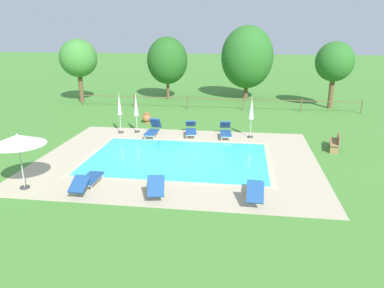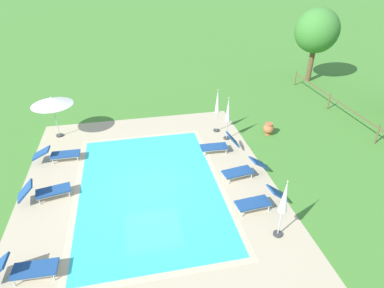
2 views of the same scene
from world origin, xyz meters
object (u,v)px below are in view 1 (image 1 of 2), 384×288
sun_lounger_south_near_corner (153,130)px  patio_umbrella_closed_row_mid_west (251,111)px  sun_lounger_north_mid (255,189)px  tree_east_mid (247,57)px  sun_lounger_north_far (88,180)px  sun_lounger_north_end (156,184)px  patio_umbrella_closed_row_east (136,108)px  sun_lounger_south_far (191,129)px  tree_far_west (335,62)px  terracotta_urn_near_fence (147,118)px  patio_umbrella_closed_row_west (119,107)px  sun_lounger_north_near_steps (226,131)px  tree_west_mid (78,58)px  wooden_bench_lawn_side (336,141)px  patio_umbrella_open_foreground (18,140)px  tree_centre (167,61)px

sun_lounger_south_near_corner → patio_umbrella_closed_row_mid_west: bearing=5.1°
sun_lounger_north_mid → tree_east_mid: size_ratio=0.31×
sun_lounger_north_far → sun_lounger_north_end: size_ratio=1.03×
patio_umbrella_closed_row_mid_west → patio_umbrella_closed_row_east: 6.83m
sun_lounger_south_far → tree_far_west: bearing=43.4°
terracotta_urn_near_fence → tree_east_mid: bearing=56.9°
patio_umbrella_closed_row_east → patio_umbrella_closed_row_west: bearing=-162.1°
sun_lounger_north_near_steps → patio_umbrella_closed_row_mid_west: 1.85m
sun_lounger_north_near_steps → tree_west_mid: size_ratio=0.39×
wooden_bench_lawn_side → terracotta_urn_near_fence: wooden_bench_lawn_side is taller
tree_east_mid → wooden_bench_lawn_side: bearing=-72.3°
sun_lounger_north_near_steps → patio_umbrella_closed_row_east: (-5.40, 0.35, 1.12)m
sun_lounger_north_mid → tree_west_mid: bearing=129.9°
sun_lounger_south_far → tree_far_west: (9.84, 9.31, 3.23)m
sun_lounger_south_far → patio_umbrella_closed_row_west: size_ratio=0.86×
patio_umbrella_open_foreground → tree_far_west: size_ratio=0.44×
patio_umbrella_closed_row_west → terracotta_urn_near_fence: size_ratio=3.64×
tree_far_west → tree_centre: size_ratio=0.95×
terracotta_urn_near_fence → tree_west_mid: size_ratio=0.13×
sun_lounger_north_far → wooden_bench_lawn_side: 12.46m
sun_lounger_north_mid → sun_lounger_north_end: (-3.69, -0.05, 0.01)m
sun_lounger_north_end → tree_east_mid: size_ratio=0.32×
sun_lounger_north_end → patio_umbrella_open_foreground: bearing=-177.2°
sun_lounger_north_mid → sun_lounger_north_far: (-6.47, 0.04, -0.02)m
terracotta_urn_near_fence → tree_west_mid: tree_west_mid is taller
sun_lounger_south_near_corner → patio_umbrella_closed_row_east: (-1.18, 0.73, 1.11)m
patio_umbrella_closed_row_mid_west → tree_far_west: size_ratio=0.46×
sun_lounger_north_end → patio_umbrella_open_foreground: 5.50m
sun_lounger_north_end → tree_centre: tree_centre is taller
sun_lounger_south_far → patio_umbrella_closed_row_west: 4.44m
patio_umbrella_open_foreground → tree_far_west: bearing=49.2°
patio_umbrella_closed_row_east → tree_centre: bearing=91.9°
sun_lounger_south_far → tree_west_mid: bearing=140.0°
patio_umbrella_closed_row_mid_west → tree_centre: bearing=122.0°
sun_lounger_north_near_steps → patio_umbrella_closed_row_west: patio_umbrella_closed_row_west is taller
terracotta_urn_near_fence → patio_umbrella_closed_row_west: bearing=-109.4°
sun_lounger_north_near_steps → patio_umbrella_closed_row_west: bearing=179.5°
patio_umbrella_closed_row_west → wooden_bench_lawn_side: patio_umbrella_closed_row_west is taller
sun_lounger_north_mid → sun_lounger_south_near_corner: 9.50m
patio_umbrella_closed_row_east → wooden_bench_lawn_side: 11.37m
patio_umbrella_closed_row_west → tree_centre: 11.74m
sun_lounger_north_near_steps → sun_lounger_south_near_corner: 4.24m
sun_lounger_north_end → patio_umbrella_open_foreground: (-5.26, -0.26, 1.61)m
sun_lounger_north_far → tree_east_mid: tree_east_mid is taller
tree_west_mid → tree_centre: bearing=19.8°
sun_lounger_south_near_corner → tree_centre: size_ratio=0.35×
wooden_bench_lawn_side → terracotta_urn_near_fence: 11.95m
patio_umbrella_closed_row_mid_west → terracotta_urn_near_fence: patio_umbrella_closed_row_mid_west is taller
terracotta_urn_near_fence → sun_lounger_north_end: bearing=-73.4°
patio_umbrella_closed_row_west → patio_umbrella_open_foreground: bearing=-97.8°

